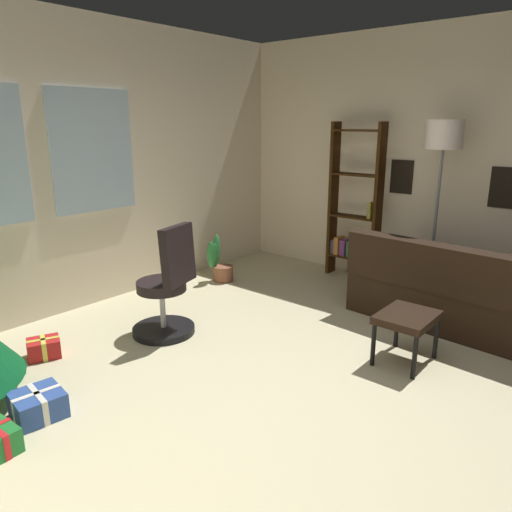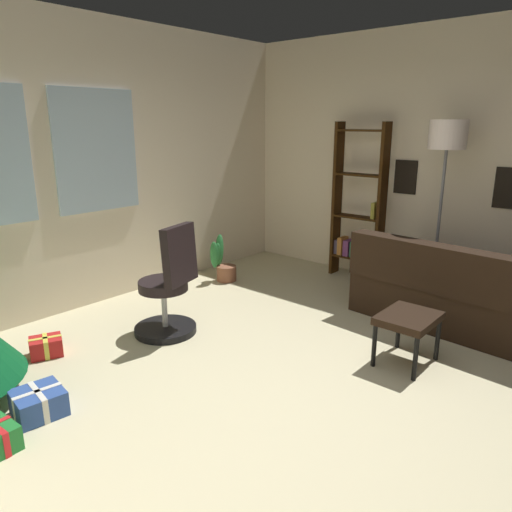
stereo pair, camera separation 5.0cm
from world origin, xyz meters
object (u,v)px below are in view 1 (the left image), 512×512
footstool (407,321)px  bookshelf (354,214)px  gift_box_blue (38,405)px  floor_lamp (443,148)px  couch (480,295)px  gift_box_red (44,348)px  potted_plant (219,263)px  office_chair (167,293)px

footstool → bookshelf: bearing=40.1°
gift_box_blue → floor_lamp: bearing=-17.3°
couch → gift_box_red: 3.93m
gift_box_blue → floor_lamp: (3.70, -1.15, 1.52)m
footstool → floor_lamp: (1.46, 0.36, 1.25)m
footstool → potted_plant: (0.51, 2.56, -0.14)m
floor_lamp → potted_plant: bearing=113.2°
bookshelf → floor_lamp: bearing=-102.4°
gift_box_blue → gift_box_red: bearing=60.9°
gift_box_blue → office_chair: size_ratio=0.33×
office_chair → potted_plant: 1.57m
gift_box_blue → floor_lamp: floor_lamp is taller
gift_box_red → office_chair: (0.94, -0.44, 0.32)m
floor_lamp → potted_plant: floor_lamp is taller
floor_lamp → gift_box_red: bearing=149.5°
office_chair → potted_plant: bearing=27.4°
bookshelf → floor_lamp: 1.36m
gift_box_blue → potted_plant: (2.76, 1.05, 0.14)m
office_chair → floor_lamp: bearing=-32.5°
gift_box_red → potted_plant: (2.33, 0.27, 0.14)m
footstool → gift_box_blue: 2.72m
footstool → floor_lamp: floor_lamp is taller
couch → footstool: size_ratio=4.25×
couch → gift_box_red: bearing=140.3°
office_chair → potted_plant: (1.38, 0.72, -0.17)m
bookshelf → office_chair: bearing=170.6°
footstool → office_chair: bearing=115.3°
gift_box_blue → bookshelf: (3.94, -0.09, 0.71)m
bookshelf → potted_plant: size_ratio=3.29×
footstool → floor_lamp: bearing=14.0°
couch → floor_lamp: (0.26, 0.58, 1.33)m
gift_box_red → potted_plant: bearing=6.7°
bookshelf → floor_lamp: size_ratio=0.99×
gift_box_red → gift_box_blue: 0.88m
office_chair → floor_lamp: floor_lamp is taller
couch → floor_lamp: 1.47m
potted_plant → office_chair: bearing=-152.6°
gift_box_blue → office_chair: office_chair is taller
potted_plant → bookshelf: bearing=-44.0°
couch → office_chair: bearing=135.1°
gift_box_red → office_chair: office_chair is taller
gift_box_red → bookshelf: bearing=-13.9°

